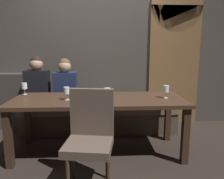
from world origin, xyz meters
TOP-DOWN VIEW (x-y plane):
  - ground at (0.00, 0.00)m, footprint 9.00×9.00m
  - back_wall_tiled at (0.00, 1.22)m, footprint 6.00×0.12m
  - arched_door at (1.35, 1.15)m, footprint 0.90×0.05m
  - back_counter at (-1.55, 1.04)m, footprint 1.10×0.28m
  - dining_table at (0.00, 0.00)m, footprint 2.20×0.84m
  - banquette_bench at (0.00, 0.70)m, footprint 2.50×0.44m
  - chair_near_side at (-0.08, -0.72)m, footprint 0.50×0.50m
  - diner_redhead at (-0.97, 0.73)m, footprint 0.36×0.24m
  - diner_bearded at (-0.53, 0.72)m, footprint 0.36×0.24m
  - wine_glass_near_left at (-1.03, 0.29)m, footprint 0.08×0.08m
  - wine_glass_center_back at (0.11, -0.17)m, footprint 0.08×0.08m
  - wine_glass_center_front at (-0.39, -0.08)m, footprint 0.08×0.08m
  - wine_glass_far_right at (0.87, -0.03)m, footprint 0.08×0.08m
  - dessert_plate at (-0.01, 0.19)m, footprint 0.19×0.19m
  - fork_on_table at (-0.16, 0.16)m, footprint 0.07×0.17m

SIDE VIEW (x-z plane):
  - ground at x=0.00m, z-range 0.00..0.00m
  - banquette_bench at x=0.00m, z-range 0.00..0.45m
  - back_counter at x=-1.55m, z-range 0.00..0.95m
  - chair_near_side at x=-0.08m, z-range 0.07..1.05m
  - dining_table at x=0.00m, z-range 0.28..1.02m
  - fork_on_table at x=-0.16m, z-range 0.74..0.75m
  - dessert_plate at x=-0.01m, z-range 0.73..0.78m
  - diner_bearded at x=-0.53m, z-range 0.43..1.20m
  - diner_redhead at x=-0.97m, z-range 0.43..1.23m
  - wine_glass_center_front at x=-0.39m, z-range 0.77..0.93m
  - wine_glass_center_back at x=0.11m, z-range 0.77..0.93m
  - wine_glass_near_left at x=-1.03m, z-range 0.77..0.94m
  - wine_glass_far_right at x=0.87m, z-range 0.77..0.94m
  - arched_door at x=1.35m, z-range 0.09..2.64m
  - back_wall_tiled at x=0.00m, z-range 0.00..3.00m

